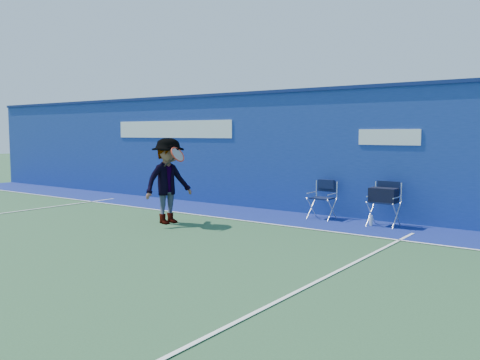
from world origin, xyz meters
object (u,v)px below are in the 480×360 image
Objects in this scene: directors_chair_left at (322,206)px; tennis_player at (168,181)px; water_bottle at (371,221)px; directors_chair_right at (384,208)px.

tennis_player is at bearing -134.18° from directors_chair_left.
tennis_player is at bearing -148.12° from water_bottle.
directors_chair_left reaches higher than water_bottle.
directors_chair_right is 0.39m from water_bottle.
directors_chair_right reaches higher than directors_chair_left.
directors_chair_left is at bearing 170.56° from water_bottle.
tennis_player reaches higher than directors_chair_left.
water_bottle is at bearing 31.88° from tennis_player.
directors_chair_right reaches higher than water_bottle.
directors_chair_right is 4.21× the size of water_bottle.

